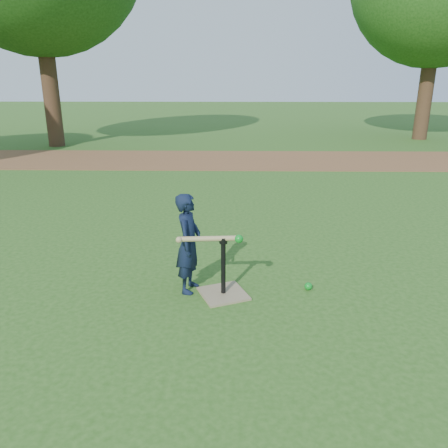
{
  "coord_description": "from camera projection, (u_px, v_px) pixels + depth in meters",
  "views": [
    {
      "loc": [
        -0.23,
        -4.18,
        2.06
      ],
      "look_at": [
        -0.33,
        0.06,
        0.65
      ],
      "focal_mm": 35.0,
      "sensor_mm": 36.0,
      "label": 1
    }
  ],
  "objects": [
    {
      "name": "ground",
      "position": [
        255.0,
        284.0,
        4.61
      ],
      "size": [
        80.0,
        80.0,
        0.0
      ],
      "primitive_type": "plane",
      "color": "#285116",
      "rests_on": "ground"
    },
    {
      "name": "dirt_strip",
      "position": [
        242.0,
        160.0,
        11.73
      ],
      "size": [
        24.0,
        3.0,
        0.01
      ],
      "primitive_type": "cube",
      "color": "brown",
      "rests_on": "ground"
    },
    {
      "name": "child",
      "position": [
        189.0,
        243.0,
        4.33
      ],
      "size": [
        0.3,
        0.41,
        1.02
      ],
      "primitive_type": "imported",
      "rotation": [
        0.0,
        0.0,
        1.4
      ],
      "color": "black",
      "rests_on": "ground"
    },
    {
      "name": "wiffle_ball_ground",
      "position": [
        308.0,
        286.0,
        4.48
      ],
      "size": [
        0.08,
        0.08,
        0.08
      ],
      "primitive_type": "sphere",
      "color": "#0C871E",
      "rests_on": "ground"
    },
    {
      "name": "batting_tee",
      "position": [
        223.0,
        285.0,
        4.35
      ],
      "size": [
        0.56,
        0.56,
        0.61
      ],
      "color": "#8D7B5A",
      "rests_on": "ground"
    },
    {
      "name": "swing_action",
      "position": [
        213.0,
        239.0,
        4.16
      ],
      "size": [
        0.64,
        0.17,
        0.1
      ],
      "color": "tan",
      "rests_on": "ground"
    }
  ]
}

